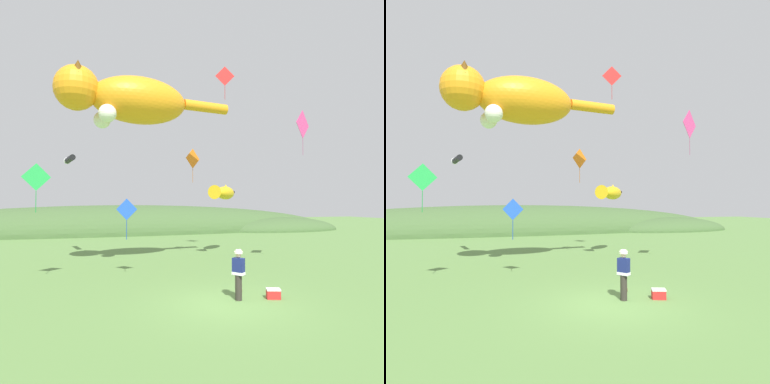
% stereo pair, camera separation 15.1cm
% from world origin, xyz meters
% --- Properties ---
extents(ground_plane, '(120.00, 120.00, 0.00)m').
position_xyz_m(ground_plane, '(0.00, 0.00, 0.00)').
color(ground_plane, '#5B8442').
extents(distant_hill_ridge, '(55.47, 11.94, 6.35)m').
position_xyz_m(distant_hill_ridge, '(1.78, 29.59, 0.00)').
color(distant_hill_ridge, '#426033').
rests_on(distant_hill_ridge, ground).
extents(festival_attendant, '(0.46, 0.49, 1.77)m').
position_xyz_m(festival_attendant, '(0.55, 0.35, 0.95)').
color(festival_attendant, '#332D28').
rests_on(festival_attendant, ground).
extents(kite_spool, '(0.14, 0.22, 0.22)m').
position_xyz_m(kite_spool, '(1.05, 1.33, 0.11)').
color(kite_spool, olive).
rests_on(kite_spool, ground).
extents(picnic_cooler, '(0.57, 0.47, 0.36)m').
position_xyz_m(picnic_cooler, '(1.82, 0.15, 0.18)').
color(picnic_cooler, red).
rests_on(picnic_cooler, ground).
extents(kite_giant_cat, '(9.39, 3.23, 2.85)m').
position_xyz_m(kite_giant_cat, '(-2.61, 6.85, 8.74)').
color(kite_giant_cat, orange).
extents(kite_fish_windsock, '(2.96, 3.12, 1.04)m').
position_xyz_m(kite_fish_windsock, '(4.39, 10.66, 4.13)').
color(kite_fish_windsock, gold).
extents(kite_tube_streamer, '(0.78, 2.06, 0.44)m').
position_xyz_m(kite_tube_streamer, '(-5.50, 12.00, 6.18)').
color(kite_tube_streamer, black).
extents(kite_diamond_orange, '(1.10, 0.61, 2.15)m').
position_xyz_m(kite_diamond_orange, '(1.89, 9.74, 6.21)').
color(kite_diamond_orange, orange).
extents(kite_diamond_pink, '(1.34, 0.77, 2.43)m').
position_xyz_m(kite_diamond_pink, '(6.53, 4.84, 7.65)').
color(kite_diamond_pink, '#E53F8C').
extents(kite_diamond_green, '(1.14, 0.20, 2.05)m').
position_xyz_m(kite_diamond_green, '(-6.56, 4.77, 4.49)').
color(kite_diamond_green, green).
extents(kite_diamond_red, '(1.22, 0.34, 2.16)m').
position_xyz_m(kite_diamond_red, '(3.97, 9.42, 11.61)').
color(kite_diamond_red, red).
extents(kite_diamond_blue, '(0.91, 0.44, 1.90)m').
position_xyz_m(kite_diamond_blue, '(-2.77, 5.25, 3.11)').
color(kite_diamond_blue, blue).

